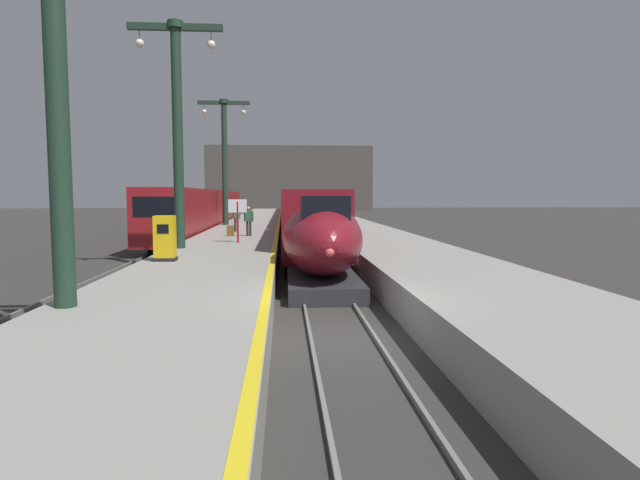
{
  "coord_description": "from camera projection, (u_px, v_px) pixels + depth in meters",
  "views": [
    {
      "loc": [
        -1.36,
        -11.85,
        3.37
      ],
      "look_at": [
        -0.09,
        6.41,
        1.8
      ],
      "focal_mm": 29.39,
      "sensor_mm": 36.0,
      "label": 1
    }
  ],
  "objects": [
    {
      "name": "rolling_suitcase",
      "position": [
        230.0,
        231.0,
        29.69
      ],
      "size": [
        0.4,
        0.22,
        0.98
      ],
      "color": "brown",
      "rests_on": "platform_left"
    },
    {
      "name": "station_column_near",
      "position": [
        56.0,
        15.0,
        10.4
      ],
      "size": [
        4.0,
        0.68,
        9.68
      ],
      "color": "#1E3828",
      "rests_on": "platform_left"
    },
    {
      "name": "platform_right",
      "position": [
        360.0,
        236.0,
        37.0
      ],
      "size": [
        4.8,
        110.0,
        1.05
      ],
      "primitive_type": "cube",
      "color": "gray",
      "rests_on": "ground"
    },
    {
      "name": "rail_main_right",
      "position": [
        312.0,
        239.0,
        39.54
      ],
      "size": [
        0.08,
        110.0,
        0.12
      ],
      "primitive_type": "cube",
      "color": "slate",
      "rests_on": "ground"
    },
    {
      "name": "departure_info_board",
      "position": [
        238.0,
        212.0,
        25.56
      ],
      "size": [
        0.9,
        0.1,
        2.12
      ],
      "color": "maroon",
      "rests_on": "platform_left"
    },
    {
      "name": "platform_left",
      "position": [
        245.0,
        236.0,
        36.44
      ],
      "size": [
        4.8,
        110.0,
        1.05
      ],
      "primitive_type": "cube",
      "color": "gray",
      "rests_on": "ground"
    },
    {
      "name": "rail_secondary_left",
      "position": [
        183.0,
        240.0,
        38.87
      ],
      "size": [
        0.08,
        110.0,
        0.12
      ],
      "primitive_type": "cube",
      "color": "slate",
      "rests_on": "ground"
    },
    {
      "name": "platform_left_safety_stripe",
      "position": [
        278.0,
        228.0,
        36.55
      ],
      "size": [
        0.2,
        107.8,
        0.01
      ],
      "primitive_type": "cube",
      "color": "yellow",
      "rests_on": "platform_left"
    },
    {
      "name": "station_column_mid",
      "position": [
        177.0,
        114.0,
        22.51
      ],
      "size": [
        4.0,
        0.68,
        9.69
      ],
      "color": "#1E3828",
      "rests_on": "platform_left"
    },
    {
      "name": "passenger_mid_platform",
      "position": [
        236.0,
        216.0,
        33.49
      ],
      "size": [
        0.49,
        0.39,
        1.69
      ],
      "color": "#23232D",
      "rests_on": "platform_left"
    },
    {
      "name": "terminus_back_wall",
      "position": [
        290.0,
        178.0,
        112.95
      ],
      "size": [
        36.0,
        2.0,
        14.0
      ],
      "primitive_type": "cube",
      "color": "#4C4742",
      "rests_on": "ground"
    },
    {
      "name": "rail_secondary_right",
      "position": [
        203.0,
        240.0,
        38.98
      ],
      "size": [
        0.08,
        110.0,
        0.12
      ],
      "primitive_type": "cube",
      "color": "slate",
      "rests_on": "ground"
    },
    {
      "name": "passenger_near_edge",
      "position": [
        249.0,
        219.0,
        29.77
      ],
      "size": [
        0.56,
        0.31,
        1.69
      ],
      "color": "#23232D",
      "rests_on": "platform_left"
    },
    {
      "name": "station_column_far",
      "position": [
        225.0,
        150.0,
        40.63
      ],
      "size": [
        4.0,
        0.68,
        9.68
      ],
      "color": "#1E3828",
      "rests_on": "platform_left"
    },
    {
      "name": "highspeed_train_main",
      "position": [
        297.0,
        209.0,
        51.98
      ],
      "size": [
        2.92,
        75.18,
        3.6
      ],
      "color": "maroon",
      "rests_on": "ground"
    },
    {
      "name": "rail_main_left",
      "position": [
        292.0,
        239.0,
        39.44
      ],
      "size": [
        0.08,
        110.0,
        0.12
      ],
      "primitive_type": "cube",
      "color": "slate",
      "rests_on": "ground"
    },
    {
      "name": "ticket_machine_yellow",
      "position": [
        165.0,
        240.0,
        18.49
      ],
      "size": [
        0.76,
        0.62,
        1.6
      ],
      "color": "yellow",
      "rests_on": "platform_left"
    },
    {
      "name": "ground_plane",
      "position": [
        343.0,
        340.0,
        12.16
      ],
      "size": [
        260.0,
        260.0,
        0.0
      ],
      "primitive_type": "plane",
      "color": "#33302D"
    },
    {
      "name": "regional_train_adjacent",
      "position": [
        206.0,
        210.0,
        45.48
      ],
      "size": [
        2.85,
        36.6,
        3.8
      ],
      "color": "maroon",
      "rests_on": "ground"
    }
  ]
}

